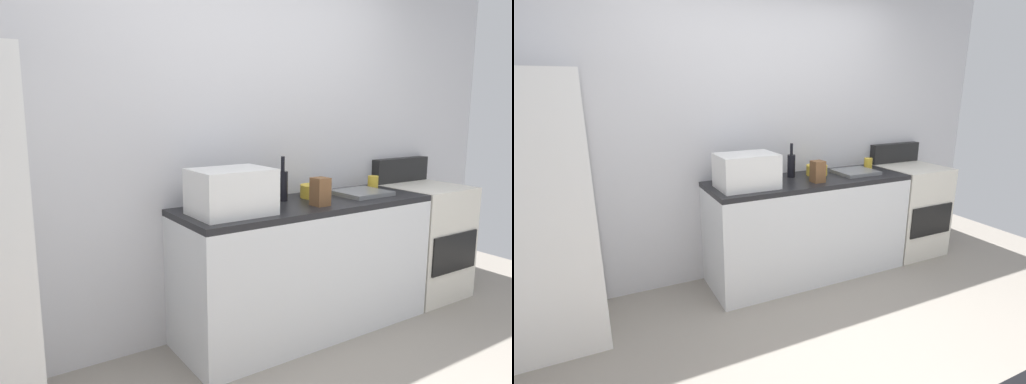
# 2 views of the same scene
# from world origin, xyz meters

# --- Properties ---
(wall_back) EXTENTS (5.00, 0.10, 2.60)m
(wall_back) POSITION_xyz_m (0.00, 1.55, 1.30)
(wall_back) COLOR silver
(wall_back) RESTS_ON ground_plane
(kitchen_counter) EXTENTS (1.80, 0.60, 0.90)m
(kitchen_counter) POSITION_xyz_m (0.30, 1.20, 0.45)
(kitchen_counter) COLOR silver
(kitchen_counter) RESTS_ON ground_plane
(stove_oven) EXTENTS (0.60, 0.61, 1.10)m
(stove_oven) POSITION_xyz_m (1.52, 1.21, 0.47)
(stove_oven) COLOR silver
(stove_oven) RESTS_ON ground_plane
(microwave) EXTENTS (0.46, 0.34, 0.27)m
(microwave) POSITION_xyz_m (-0.31, 1.15, 1.04)
(microwave) COLOR white
(microwave) RESTS_ON kitchen_counter
(sink_basin) EXTENTS (0.36, 0.32, 0.03)m
(sink_basin) POSITION_xyz_m (0.79, 1.19, 0.92)
(sink_basin) COLOR slate
(sink_basin) RESTS_ON kitchen_counter
(wine_bottle) EXTENTS (0.07, 0.07, 0.30)m
(wine_bottle) POSITION_xyz_m (0.19, 1.32, 1.01)
(wine_bottle) COLOR black
(wine_bottle) RESTS_ON kitchen_counter
(coffee_mug) EXTENTS (0.08, 0.08, 0.10)m
(coffee_mug) POSITION_xyz_m (1.06, 1.33, 0.95)
(coffee_mug) COLOR gold
(coffee_mug) RESTS_ON kitchen_counter
(knife_block) EXTENTS (0.10, 0.10, 0.18)m
(knife_block) POSITION_xyz_m (0.30, 1.06, 0.99)
(knife_block) COLOR brown
(knife_block) RESTS_ON kitchen_counter
(mixing_bowl) EXTENTS (0.19, 0.19, 0.09)m
(mixing_bowl) POSITION_xyz_m (0.44, 1.29, 0.95)
(mixing_bowl) COLOR gold
(mixing_bowl) RESTS_ON kitchen_counter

